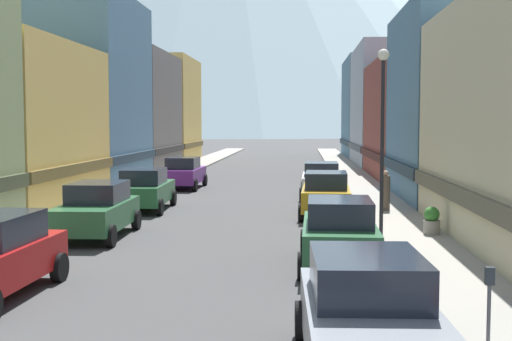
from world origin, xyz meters
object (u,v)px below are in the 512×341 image
at_px(car_left_1, 97,210).
at_px(car_right_0, 368,316).
at_px(car_right_1, 339,232).
at_px(streetlamp_right, 383,114).
at_px(pedestrian_0, 386,192).
at_px(car_left_3, 184,173).
at_px(car_right_2, 326,194).
at_px(car_right_3, 321,180).
at_px(parking_meter_near, 489,296).
at_px(potted_plant_0, 432,221).
at_px(car_left_2, 145,189).

bearing_deg(car_left_1, car_right_0, -56.13).
xyz_separation_m(car_right_1, streetlamp_right, (1.55, 4.02, 3.09)).
bearing_deg(pedestrian_0, car_left_3, 135.91).
distance_m(car_left_3, pedestrian_0, 13.99).
bearing_deg(car_right_2, streetlamp_right, -73.46).
xyz_separation_m(car_right_3, pedestrian_0, (2.45, -5.49, -0.00)).
xyz_separation_m(parking_meter_near, pedestrian_0, (0.50, 16.74, -0.11)).
distance_m(car_left_3, car_right_2, 13.04).
height_order(car_right_2, car_right_3, same).
height_order(car_right_1, streetlamp_right, streetlamp_right).
bearing_deg(streetlamp_right, pedestrian_0, 81.60).
xyz_separation_m(car_left_1, potted_plant_0, (10.80, 0.49, -0.32)).
height_order(car_right_0, car_right_3, same).
xyz_separation_m(car_right_2, pedestrian_0, (2.45, 0.86, -0.00)).
distance_m(car_right_3, pedestrian_0, 6.01).
distance_m(car_left_1, pedestrian_0, 11.82).
bearing_deg(streetlamp_right, car_right_3, 97.63).
distance_m(car_left_2, potted_plant_0, 12.44).
bearing_deg(car_left_2, car_left_1, -90.02).
bearing_deg(car_right_3, car_left_2, -146.35).
relative_size(car_left_3, potted_plant_0, 5.02).
bearing_deg(potted_plant_0, pedestrian_0, 97.45).
xyz_separation_m(car_right_2, parking_meter_near, (1.95, -15.87, 0.11)).
distance_m(car_right_0, streetlamp_right, 11.96).
xyz_separation_m(car_left_1, car_right_3, (7.60, 11.71, 0.00)).
xyz_separation_m(car_left_2, car_right_3, (7.60, 5.06, 0.00)).
relative_size(car_left_1, car_left_2, 1.00).
distance_m(car_left_2, car_left_3, 9.31).
bearing_deg(car_right_3, car_left_1, -122.98).
bearing_deg(car_right_0, potted_plant_0, 74.84).
bearing_deg(car_right_0, streetlamp_right, 82.28).
bearing_deg(car_right_3, pedestrian_0, -65.93).
bearing_deg(car_left_3, streetlamp_right, -59.97).
xyz_separation_m(car_left_3, car_right_2, (7.60, -10.60, 0.00)).
relative_size(car_left_3, pedestrian_0, 2.72).
distance_m(car_left_1, car_right_2, 9.30).
relative_size(car_left_3, streetlamp_right, 0.76).
bearing_deg(streetlamp_right, car_left_1, -179.16).
bearing_deg(car_left_3, car_left_1, -90.00).
bearing_deg(car_right_2, pedestrian_0, 19.41).
relative_size(car_left_1, parking_meter_near, 3.33).
relative_size(car_left_3, car_right_1, 1.00).
height_order(car_left_1, car_right_0, same).
bearing_deg(car_left_2, car_right_2, -9.65).
relative_size(car_left_2, car_right_1, 1.00).
relative_size(car_right_2, car_right_3, 1.01).
bearing_deg(car_right_1, pedestrian_0, 76.37).
bearing_deg(car_left_1, car_right_2, 35.21).
bearing_deg(car_left_2, car_left_3, 90.02).
distance_m(car_right_3, parking_meter_near, 22.31).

